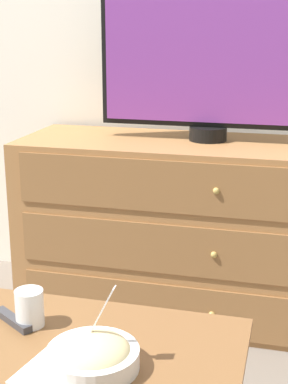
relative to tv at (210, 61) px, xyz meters
The scene contains 8 objects.
ground_plane 1.06m from the tv, 98.96° to the left, with size 12.00×12.00×0.00m, color #70665B.
dresser 0.68m from the tv, 31.03° to the right, with size 1.64×0.51×0.72m.
tv is the anchor object (origin of this frame).
coffee_table 1.36m from the tv, 97.89° to the right, with size 0.86×0.50×0.46m.
takeout_bowl 1.35m from the tv, 92.35° to the right, with size 0.20×0.20×0.18m.
drink_cup 1.25m from the tv, 103.25° to the right, with size 0.07×0.07×0.09m.
napkin 1.41m from the tv, 95.24° to the right, with size 0.18×0.18×0.00m.
remote_control 1.28m from the tv, 105.40° to the right, with size 0.13×0.10×0.02m.
Camera 1 is at (0.37, -2.51, 1.18)m, focal length 55.00 mm.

